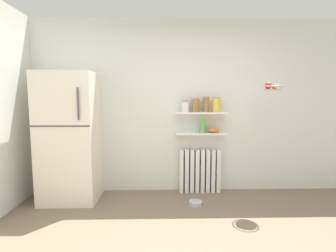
{
  "coord_description": "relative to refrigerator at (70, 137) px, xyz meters",
  "views": [
    {
      "loc": [
        -0.26,
        -1.74,
        1.41
      ],
      "look_at": [
        -0.19,
        1.6,
        1.05
      ],
      "focal_mm": 26.36,
      "sensor_mm": 36.0,
      "label": 1
    }
  ],
  "objects": [
    {
      "name": "storage_jar_0",
      "position": [
        1.62,
        0.21,
        0.42
      ],
      "size": [
        0.11,
        0.11,
        0.17
      ],
      "color": "silver",
      "rests_on": "wall_shelf_upper"
    },
    {
      "name": "radiator",
      "position": [
        1.85,
        0.24,
        -0.56
      ],
      "size": [
        0.62,
        0.12,
        0.65
      ],
      "color": "white",
      "rests_on": "ground_plane"
    },
    {
      "name": "hanging_fruit_basket",
      "position": [
        2.7,
        -0.23,
        0.68
      ],
      "size": [
        0.29,
        0.29,
        0.1
      ],
      "color": "#B2B2B7"
    },
    {
      "name": "wall_shelf_upper",
      "position": [
        1.85,
        0.21,
        0.33
      ],
      "size": [
        0.75,
        0.22,
        0.02
      ],
      "primitive_type": "cube",
      "color": "white"
    },
    {
      "name": "storage_jar_3",
      "position": [
        2.08,
        0.21,
        0.45
      ],
      "size": [
        0.11,
        0.11,
        0.22
      ],
      "color": "yellow",
      "rests_on": "wall_shelf_upper"
    },
    {
      "name": "pet_food_bowl",
      "position": [
        1.73,
        -0.25,
        -0.86
      ],
      "size": [
        0.18,
        0.18,
        0.05
      ],
      "primitive_type": "cylinder",
      "color": "#B7B7BC",
      "rests_on": "ground_plane"
    },
    {
      "name": "vase",
      "position": [
        1.89,
        0.21,
        0.13
      ],
      "size": [
        0.08,
        0.08,
        0.2
      ],
      "primitive_type": "cylinder",
      "color": "#66A84C",
      "rests_on": "wall_shelf_lower"
    },
    {
      "name": "shelf_bowl",
      "position": [
        2.04,
        0.21,
        0.07
      ],
      "size": [
        0.18,
        0.18,
        0.08
      ],
      "primitive_type": "ellipsoid",
      "color": "orange",
      "rests_on": "wall_shelf_lower"
    },
    {
      "name": "wall_shelf_lower",
      "position": [
        1.85,
        0.21,
        0.02
      ],
      "size": [
        0.75,
        0.22,
        0.02
      ],
      "primitive_type": "cube",
      "color": "white"
    },
    {
      "name": "refrigerator",
      "position": [
        0.0,
        0.0,
        0.0
      ],
      "size": [
        0.75,
        0.67,
        1.77
      ],
      "color": "silver",
      "rests_on": "ground_plane"
    },
    {
      "name": "storage_jar_1",
      "position": [
        1.77,
        0.21,
        0.44
      ],
      "size": [
        0.11,
        0.11,
        0.21
      ],
      "color": "olive",
      "rests_on": "wall_shelf_upper"
    },
    {
      "name": "back_wall",
      "position": [
        1.55,
        0.37,
        0.41
      ],
      "size": [
        7.04,
        0.1,
        2.6
      ],
      "primitive_type": "cube",
      "color": "silver",
      "rests_on": "ground_plane"
    },
    {
      "name": "ground_plane",
      "position": [
        1.55,
        -1.18,
        -0.89
      ],
      "size": [
        7.04,
        7.04,
        0.0
      ],
      "primitive_type": "plane",
      "color": "#7A6651"
    },
    {
      "name": "storage_jar_2",
      "position": [
        1.93,
        0.21,
        0.45
      ],
      "size": [
        0.09,
        0.09,
        0.23
      ],
      "color": "olive",
      "rests_on": "wall_shelf_upper"
    }
  ]
}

